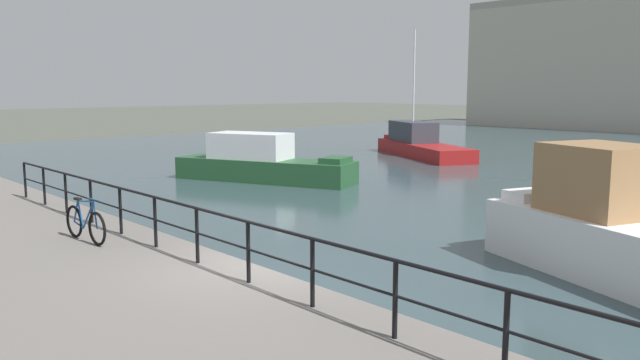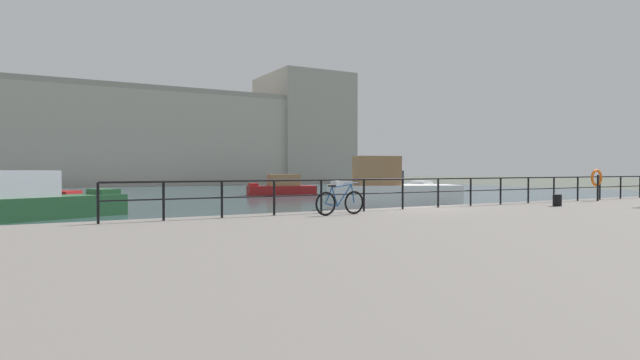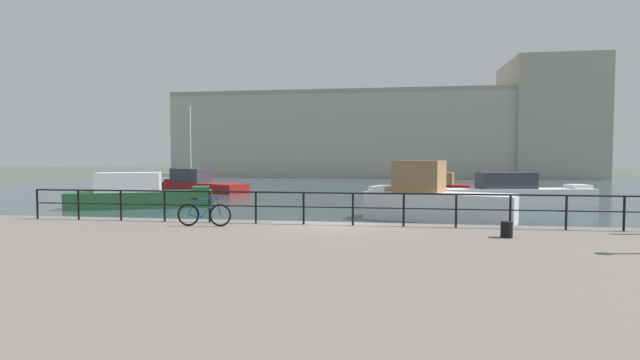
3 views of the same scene
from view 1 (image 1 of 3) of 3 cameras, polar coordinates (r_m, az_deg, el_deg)
The scene contains 6 objects.
ground_plane at distance 12.07m, azimuth -5.48°, elevation -11.07°, with size 240.00×240.00×0.00m, color #4C5147.
moored_harbor_tender at distance 38.13m, azimuth 8.97°, elevation 3.29°, with size 9.04×6.10×7.47m.
moored_white_yacht at distance 27.40m, azimuth -5.34°, elevation 1.58°, with size 8.14×4.94×2.07m.
moored_small_launch at distance 14.59m, azimuth 25.80°, elevation -4.44°, with size 7.07×4.35×2.80m.
quay_railing at distance 10.05m, azimuth -3.79°, elevation -6.24°, with size 24.44×0.07×1.08m.
parked_bicycle at distance 14.41m, azimuth -20.47°, elevation -3.72°, with size 1.77×0.17×0.98m.
Camera 1 is at (9.14, -6.80, 4.00)m, focal length 35.38 mm.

